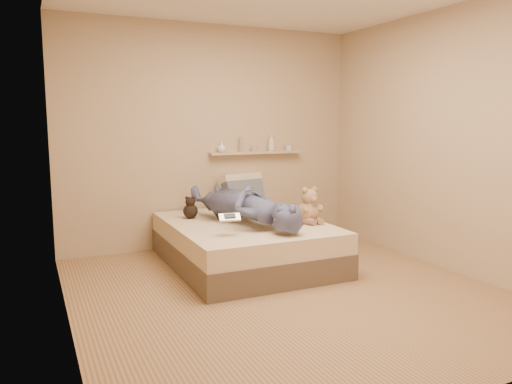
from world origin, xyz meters
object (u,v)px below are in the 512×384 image
game_console (230,217)px  pillow_cream (242,191)px  teddy_bear (309,208)px  dark_plush (190,209)px  pillow_grey (244,195)px  bed (245,243)px  person (244,204)px  wall_shelf (256,153)px

game_console → pillow_cream: size_ratio=0.37×
game_console → teddy_bear: teddy_bear is taller
dark_plush → pillow_grey: size_ratio=0.49×
dark_plush → pillow_cream: pillow_cream is taller
bed → game_console: (-0.37, -0.52, 0.40)m
bed → game_console: bearing=-125.7°
dark_plush → pillow_cream: 0.89m
teddy_bear → person: bearing=155.6°
bed → pillow_grey: bearing=67.0°
bed → person: bearing=-115.2°
bed → wall_shelf: bearing=58.8°
game_console → person: size_ratio=0.13×
game_console → dark_plush: dark_plush is taller
person → wall_shelf: (0.57, 0.96, 0.45)m
game_console → teddy_bear: 0.98m
game_console → pillow_cream: pillow_cream is taller
pillow_grey → wall_shelf: bearing=40.4°
game_console → wall_shelf: size_ratio=0.17×
game_console → pillow_cream: bearing=62.6°
person → wall_shelf: wall_shelf is taller
dark_plush → pillow_grey: (0.75, 0.28, 0.06)m
pillow_cream → person: 0.95m
teddy_bear → pillow_grey: 1.05m
bed → teddy_bear: teddy_bear is taller
bed → person: person is taller
game_console → teddy_bear: size_ratio=0.55×
wall_shelf → pillow_grey: bearing=-139.6°
bed → teddy_bear: bearing=-29.0°
teddy_bear → game_console: bearing=-168.4°
dark_plush → person: person is taller
game_console → wall_shelf: (0.92, 1.43, 0.48)m
game_console → pillow_grey: size_ratio=0.41×
teddy_bear → pillow_grey: size_ratio=0.75×
pillow_grey → wall_shelf: wall_shelf is taller
game_console → dark_plush: (-0.08, 0.93, -0.07)m
dark_plush → wall_shelf: size_ratio=0.20×
teddy_bear → bed: bearing=151.0°
teddy_bear → pillow_cream: pillow_cream is taller
dark_plush → pillow_cream: (0.78, 0.42, 0.09)m
bed → game_console: size_ratio=9.27×
game_console → pillow_grey: pillow_grey is taller
teddy_bear → pillow_cream: 1.18m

